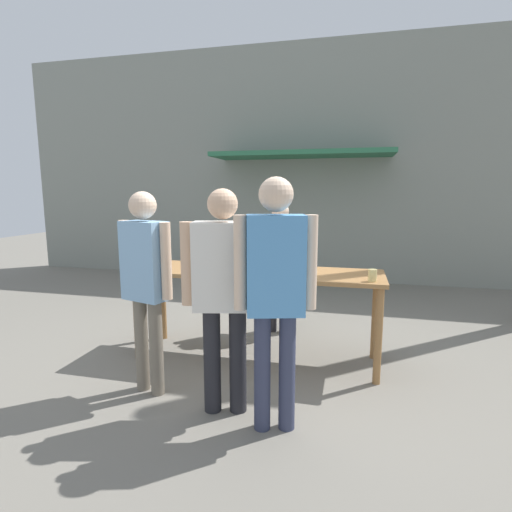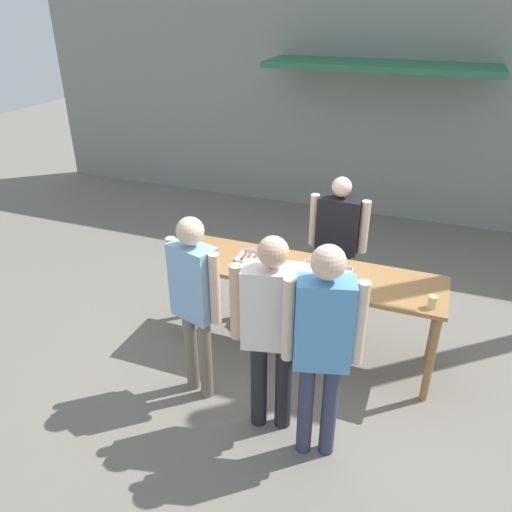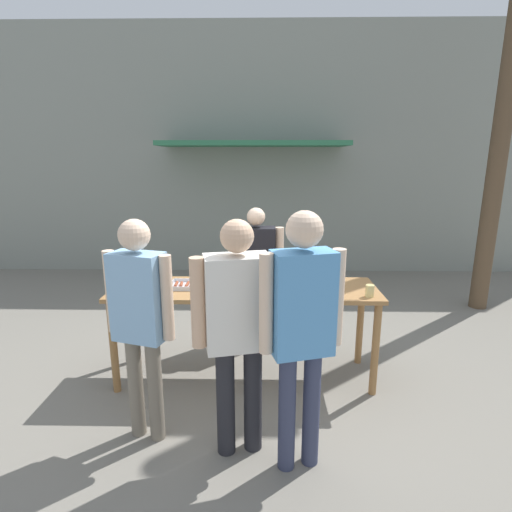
% 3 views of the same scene
% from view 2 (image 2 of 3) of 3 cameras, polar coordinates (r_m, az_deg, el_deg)
% --- Properties ---
extents(ground_plane, '(24.00, 24.00, 0.00)m').
position_cam_2_polar(ground_plane, '(5.29, 5.49, -10.64)').
color(ground_plane, slate).
extents(building_facade_back, '(12.00, 1.11, 4.50)m').
position_cam_2_polar(building_facade_back, '(8.14, 14.49, 19.71)').
color(building_facade_back, gray).
rests_on(building_facade_back, ground).
extents(serving_table, '(2.55, 0.72, 0.94)m').
position_cam_2_polar(serving_table, '(4.82, 5.92, -2.83)').
color(serving_table, olive).
rests_on(serving_table, ground).
extents(food_tray_sausages, '(0.36, 0.27, 0.04)m').
position_cam_2_polar(food_tray_sausages, '(4.91, 0.00, -0.36)').
color(food_tray_sausages, silver).
rests_on(food_tray_sausages, serving_table).
extents(food_tray_buns, '(0.48, 0.28, 0.06)m').
position_cam_2_polar(food_tray_buns, '(4.73, 7.91, -1.71)').
color(food_tray_buns, silver).
rests_on(food_tray_buns, serving_table).
extents(condiment_jar_mustard, '(0.07, 0.07, 0.08)m').
position_cam_2_polar(condiment_jar_mustard, '(4.92, -7.62, -0.27)').
color(condiment_jar_mustard, gold).
rests_on(condiment_jar_mustard, serving_table).
extents(condiment_jar_ketchup, '(0.07, 0.07, 0.08)m').
position_cam_2_polar(condiment_jar_ketchup, '(4.87, -6.60, -0.51)').
color(condiment_jar_ketchup, '#B22319').
rests_on(condiment_jar_ketchup, serving_table).
extents(beer_cup, '(0.08, 0.08, 0.11)m').
position_cam_2_polar(beer_cup, '(4.42, 19.50, -4.97)').
color(beer_cup, '#DBC67A').
rests_on(beer_cup, serving_table).
extents(person_server_behind_table, '(0.64, 0.25, 1.61)m').
position_cam_2_polar(person_server_behind_table, '(5.49, 9.32, 2.32)').
color(person_server_behind_table, '#232328').
rests_on(person_server_behind_table, ground).
extents(person_customer_holding_hotdog, '(0.54, 0.31, 1.74)m').
position_cam_2_polar(person_customer_holding_hotdog, '(4.20, -7.07, -4.30)').
color(person_customer_holding_hotdog, '#756B5B').
rests_on(person_customer_holding_hotdog, ground).
extents(person_customer_with_cup, '(0.57, 0.32, 1.84)m').
position_cam_2_polar(person_customer_with_cup, '(3.60, 7.63, -9.25)').
color(person_customer_with_cup, '#333851').
rests_on(person_customer_with_cup, ground).
extents(person_customer_waiting_in_line, '(0.64, 0.34, 1.77)m').
position_cam_2_polar(person_customer_waiting_in_line, '(3.85, 1.87, -7.51)').
color(person_customer_waiting_in_line, '#232328').
rests_on(person_customer_waiting_in_line, ground).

